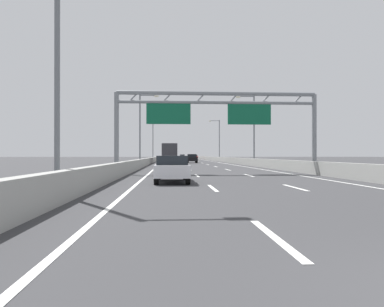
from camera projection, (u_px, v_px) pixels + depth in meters
ground_plane at (183, 160)px, 102.51m from camera, size 260.00×260.00×0.00m
lane_dash_left_0 at (275, 237)px, 6.08m from camera, size 0.16×3.00×0.01m
lane_dash_left_1 at (213, 188)px, 15.06m from camera, size 0.16×3.00×0.01m
lane_dash_left_2 at (197, 176)px, 24.04m from camera, size 0.16×3.00×0.01m
lane_dash_left_3 at (190, 170)px, 33.03m from camera, size 0.16×3.00×0.01m
lane_dash_left_4 at (186, 167)px, 42.01m from camera, size 0.16×3.00×0.01m
lane_dash_left_5 at (183, 165)px, 50.99m from camera, size 0.16×3.00×0.01m
lane_dash_left_6 at (181, 163)px, 59.98m from camera, size 0.16×3.00×0.01m
lane_dash_left_7 at (180, 162)px, 68.96m from camera, size 0.16×3.00×0.01m
lane_dash_left_8 at (179, 161)px, 77.94m from camera, size 0.16×3.00×0.01m
lane_dash_left_9 at (178, 160)px, 86.93m from camera, size 0.16×3.00×0.01m
lane_dash_left_10 at (177, 160)px, 95.91m from camera, size 0.16×3.00×0.01m
lane_dash_left_11 at (177, 159)px, 104.90m from camera, size 0.16×3.00×0.01m
lane_dash_left_12 at (176, 159)px, 113.88m from camera, size 0.16×3.00×0.01m
lane_dash_left_13 at (176, 159)px, 122.86m from camera, size 0.16×3.00×0.01m
lane_dash_left_14 at (176, 158)px, 131.85m from camera, size 0.16×3.00×0.01m
lane_dash_left_15 at (175, 158)px, 140.83m from camera, size 0.16×3.00×0.01m
lane_dash_left_16 at (175, 158)px, 149.81m from camera, size 0.16×3.00×0.01m
lane_dash_left_17 at (175, 158)px, 158.80m from camera, size 0.16×3.00×0.01m
lane_dash_right_1 at (295, 188)px, 15.28m from camera, size 0.16×3.00×0.01m
lane_dash_right_2 at (249, 175)px, 24.26m from camera, size 0.16×3.00×0.01m
lane_dash_right_3 at (228, 170)px, 33.24m from camera, size 0.16×3.00×0.01m
lane_dash_right_4 at (216, 167)px, 42.23m from camera, size 0.16×3.00×0.01m
lane_dash_right_5 at (208, 164)px, 51.21m from camera, size 0.16×3.00×0.01m
lane_dash_right_6 at (202, 163)px, 60.19m from camera, size 0.16×3.00×0.01m
lane_dash_right_7 at (198, 162)px, 69.18m from camera, size 0.16×3.00×0.01m
lane_dash_right_8 at (195, 161)px, 78.16m from camera, size 0.16×3.00×0.01m
lane_dash_right_9 at (193, 160)px, 87.15m from camera, size 0.16×3.00×0.01m
lane_dash_right_10 at (191, 160)px, 96.13m from camera, size 0.16×3.00×0.01m
lane_dash_right_11 at (189, 159)px, 105.11m from camera, size 0.16×3.00×0.01m
lane_dash_right_12 at (187, 159)px, 114.10m from camera, size 0.16×3.00×0.01m
lane_dash_right_13 at (186, 159)px, 123.08m from camera, size 0.16×3.00×0.01m
lane_dash_right_14 at (185, 158)px, 132.06m from camera, size 0.16×3.00×0.01m
lane_dash_right_15 at (184, 158)px, 141.05m from camera, size 0.16×3.00×0.01m
lane_dash_right_16 at (183, 158)px, 150.03m from camera, size 0.16×3.00×0.01m
lane_dash_right_17 at (183, 158)px, 159.01m from camera, size 0.16×3.00×0.01m
edge_line_left at (164, 160)px, 90.21m from camera, size 0.16×176.00×0.01m
edge_line_right at (205, 160)px, 90.85m from camera, size 0.16×176.00×0.01m
barrier_left at (160, 158)px, 112.08m from camera, size 0.45×220.00×0.95m
barrier_right at (203, 158)px, 112.91m from camera, size 0.45×220.00×0.95m
sign_gantry at (215, 111)px, 27.32m from camera, size 15.84×0.36×6.36m
streetlamp_left_near at (64, 45)px, 12.72m from camera, size 2.58×0.28×9.50m
streetlamp_left_mid at (142, 125)px, 46.81m from camera, size 2.58×0.28×9.50m
streetlamp_right_mid at (252, 126)px, 47.71m from camera, size 2.58×0.28×9.50m
streetlamp_left_far at (154, 137)px, 80.89m from camera, size 2.58×0.28×9.50m
streetlamp_right_far at (218, 138)px, 81.79m from camera, size 2.58×0.28×9.50m
black_car at (192, 158)px, 62.26m from camera, size 1.77×4.27×1.54m
silver_car at (182, 157)px, 112.90m from camera, size 1.72×4.48×1.51m
white_car at (172, 168)px, 18.37m from camera, size 1.74×4.38×1.38m
orange_car at (170, 158)px, 78.83m from camera, size 1.76×4.70×1.42m
red_car at (195, 157)px, 109.63m from camera, size 1.84×4.13×1.38m
box_truck at (170, 153)px, 57.15m from camera, size 2.38×8.70×3.18m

